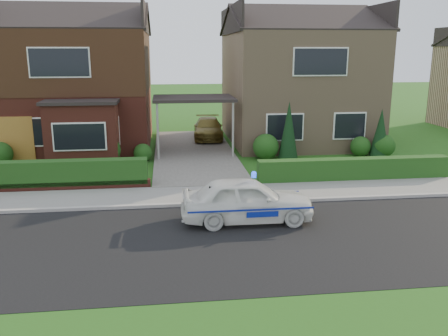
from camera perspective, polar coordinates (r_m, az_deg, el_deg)
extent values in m
plane|color=#245516|center=(12.64, -0.49, -8.92)|extent=(120.00, 120.00, 0.00)
cube|color=black|center=(12.64, -0.49, -8.92)|extent=(60.00, 6.00, 0.02)
cube|color=#9E9993|center=(15.46, -1.78, -4.33)|extent=(60.00, 0.16, 0.12)
cube|color=slate|center=(16.46, -2.12, -3.22)|extent=(60.00, 2.00, 0.10)
cube|color=#666059|center=(23.12, -3.60, 1.84)|extent=(3.80, 12.00, 0.12)
cube|color=maroon|center=(26.03, -17.13, 8.95)|extent=(7.20, 8.00, 5.80)
cube|color=white|center=(22.66, -22.51, 4.00)|extent=(1.80, 0.08, 1.30)
cube|color=white|center=(22.02, -14.53, 4.36)|extent=(1.60, 0.08, 1.30)
cube|color=white|center=(22.01, -19.20, 11.90)|extent=(2.60, 0.08, 1.30)
cube|color=black|center=(25.96, -17.36, 12.13)|extent=(7.26, 8.06, 2.90)
cube|color=maroon|center=(21.47, -16.66, 3.85)|extent=(3.00, 1.40, 2.70)
cube|color=black|center=(21.28, -16.92, 7.61)|extent=(3.20, 1.60, 0.14)
cube|color=#9F7F61|center=(26.61, 8.64, 9.50)|extent=(7.20, 8.00, 5.80)
cube|color=white|center=(22.52, 7.32, 4.90)|extent=(1.80, 0.08, 1.30)
cube|color=white|center=(23.50, 14.86, 4.92)|extent=(1.60, 0.08, 1.30)
cube|color=white|center=(22.69, 11.53, 12.42)|extent=(2.60, 0.08, 1.30)
cube|color=black|center=(22.71, -3.70, 8.37)|extent=(3.80, 3.00, 0.14)
cylinder|color=gray|center=(21.47, -7.96, 4.30)|extent=(0.10, 0.10, 2.70)
cylinder|color=gray|center=(21.67, 1.08, 4.52)|extent=(0.10, 0.10, 2.70)
cube|color=brown|center=(22.94, -24.52, 3.02)|extent=(2.20, 0.10, 2.10)
cube|color=maroon|center=(18.08, -21.12, -2.16)|extent=(7.70, 0.25, 0.36)
cube|color=#133E15|center=(18.27, -20.96, -2.57)|extent=(7.50, 0.55, 0.90)
cube|color=#133E15|center=(19.00, 15.25, -1.51)|extent=(7.50, 0.55, 0.80)
sphere|color=#133E15|center=(22.68, -25.34, 1.51)|extent=(1.08, 1.08, 1.08)
sphere|color=#133E15|center=(21.46, -14.06, 2.13)|extent=(1.32, 1.32, 1.32)
sphere|color=#133E15|center=(21.66, -9.73, 1.81)|extent=(0.84, 0.84, 0.84)
sphere|color=#133E15|center=(21.88, 5.05, 2.56)|extent=(1.20, 1.20, 1.20)
sphere|color=#133E15|center=(23.38, 16.10, 2.50)|extent=(0.96, 0.96, 0.96)
sphere|color=#133E15|center=(23.51, 18.63, 2.53)|extent=(1.08, 1.08, 1.08)
cone|color=black|center=(21.79, 7.77, 4.31)|extent=(0.90, 0.90, 2.60)
cone|color=black|center=(23.32, 18.30, 3.87)|extent=(0.90, 0.90, 2.20)
imported|color=white|center=(13.88, 2.78, -3.90)|extent=(1.59, 3.87, 1.31)
sphere|color=#193FF2|center=(13.71, 3.61, -0.94)|extent=(0.17, 0.17, 0.17)
cube|color=navy|center=(13.17, 3.35, -5.15)|extent=(3.55, 0.01, 0.05)
cube|color=navy|center=(14.63, 2.26, -3.17)|extent=(3.55, 0.01, 0.05)
ellipsoid|color=black|center=(13.57, -1.64, -3.13)|extent=(0.22, 0.17, 0.21)
sphere|color=white|center=(13.52, -1.55, -3.24)|extent=(0.11, 0.11, 0.11)
sphere|color=black|center=(13.51, -1.55, -2.59)|extent=(0.13, 0.13, 0.13)
cone|color=black|center=(13.50, -1.75, -2.32)|extent=(0.04, 0.04, 0.05)
cone|color=black|center=(13.51, -1.37, -2.30)|extent=(0.04, 0.04, 0.05)
imported|color=brown|center=(26.51, -1.92, 4.80)|extent=(1.83, 3.96, 1.12)
imported|color=gray|center=(19.06, -24.51, -1.05)|extent=(0.44, 0.33, 0.77)
imported|color=gray|center=(20.09, -22.59, -0.18)|extent=(0.49, 0.43, 0.74)
imported|color=gray|center=(18.17, -10.53, -0.54)|extent=(0.54, 0.54, 0.86)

